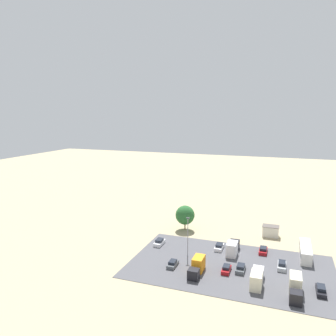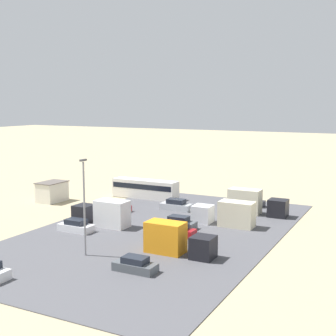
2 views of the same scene
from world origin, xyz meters
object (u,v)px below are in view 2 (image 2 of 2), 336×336
parked_truck_2 (254,203)px  parked_truck_3 (104,214)px  bus (145,188)px  parked_car_6 (176,205)px  shed_building (52,192)px  parked_truck_0 (176,240)px  parked_car_1 (76,226)px  parked_car_3 (179,223)px  parked_car_4 (178,230)px  parked_car_5 (116,207)px  parked_car_0 (249,202)px  parked_car_7 (135,265)px  parked_truck_1 (227,214)px

parked_truck_2 → parked_truck_3: 21.29m
bus → parked_car_6: 10.05m
shed_building → parked_truck_0: 32.75m
parked_car_1 → parked_car_3: size_ratio=1.01×
parked_car_1 → parked_truck_0: size_ratio=0.59×
parked_car_3 → parked_car_4: size_ratio=1.05×
parked_car_6 → shed_building: bearing=99.8°
parked_truck_2 → parked_car_5: bearing=-68.0°
parked_car_0 → parked_car_3: bearing=-13.4°
shed_building → parked_truck_2: size_ratio=0.57×
bus → parked_truck_2: (2.72, 19.34, -0.05)m
parked_car_4 → parked_car_7: parked_car_4 is taller
parked_car_5 → parked_car_7: parked_car_5 is taller
parked_truck_2 → parked_car_4: bearing=-18.1°
parked_car_0 → parked_car_3: (16.51, -3.94, 0.02)m
parked_car_1 → parked_car_7: size_ratio=1.07×
bus → parked_truck_3: bearing=13.1°
parked_car_1 → parked_truck_3: size_ratio=0.58×
parked_car_3 → parked_truck_0: (9.21, 4.16, 0.85)m
parked_truck_1 → parked_car_0: bearing=4.5°
shed_building → parked_truck_1: (1.34, 30.10, -0.04)m
bus → parked_car_3: bearing=42.6°
shed_building → parked_car_7: size_ratio=1.15×
bus → parked_truck_2: 19.53m
bus → parked_truck_1: parked_truck_1 is taller
parked_truck_2 → parked_car_7: bearing=-6.7°
parked_car_1 → parked_car_4: parked_car_4 is taller
shed_building → parked_truck_3: (8.62, 16.12, 0.03)m
parked_car_4 → parked_car_5: (-7.19, -13.65, -0.02)m
parked_truck_3 → parked_truck_0: bearing=-114.2°
parked_car_0 → parked_truck_2: size_ratio=0.56×
parked_car_1 → parked_car_3: parked_car_3 is taller
parked_truck_0 → parked_truck_2: parked_truck_2 is taller
parked_truck_0 → parked_car_4: bearing=-156.0°
parked_car_0 → parked_truck_2: parked_truck_2 is taller
parked_car_6 → parked_truck_1: 10.87m
parked_car_5 → parked_car_7: 24.87m
parked_car_0 → parked_car_1: size_ratio=1.05×
parked_car_5 → parked_truck_3: 8.13m
parked_truck_1 → parked_truck_3: 15.77m
parked_car_4 → parked_truck_2: 15.43m
parked_car_0 → parked_truck_3: 23.69m
parked_truck_2 → parked_truck_0: bearing=-5.6°
parked_car_6 → parked_truck_1: bearing=-116.7°
shed_building → parked_car_3: 25.76m
parked_car_0 → parked_truck_3: (19.78, -13.00, 0.92)m
shed_building → bus: bearing=126.7°
shed_building → parked_car_7: 35.07m
parked_truck_1 → parked_truck_2: size_ratio=0.98×
parked_truck_0 → parked_truck_3: parked_truck_3 is taller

